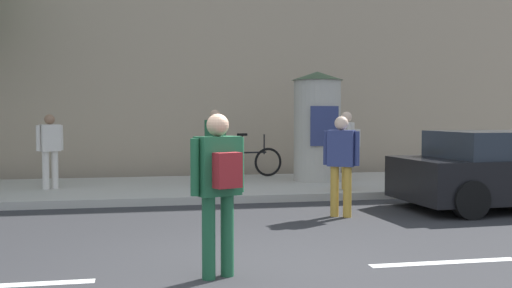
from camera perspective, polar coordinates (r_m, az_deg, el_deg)
The scene contains 12 objects.
ground_plane at distance 6.63m, azimuth -1.61°, elevation -12.13°, with size 80.00×80.00×0.00m, color #2B2B2D.
sidewalk_curb at distance 13.46m, azimuth -6.67°, elevation -4.18°, with size 36.00×4.00×0.15m, color #B2ADA3.
lane_markings at distance 6.63m, azimuth -1.61°, elevation -12.09°, with size 25.80×0.16×0.01m.
building_backdrop at distance 18.63m, azimuth -8.04°, elevation 12.86°, with size 36.00×5.00×9.94m, color tan.
poster_column at distance 14.21m, azimuth 5.80°, elevation 1.75°, with size 1.21×1.21×2.56m.
pedestrian_near_pole at distance 10.14m, azimuth 8.07°, elevation -1.22°, with size 0.53×0.51×1.68m.
pedestrian_with_bag at distance 6.27m, azimuth -3.53°, elevation -3.41°, with size 0.59×0.49×1.72m.
pedestrian_in_light_jacket at distance 13.43m, azimuth -3.88°, elevation 0.36°, with size 0.44×0.59×1.66m.
pedestrian_in_red_top at distance 13.30m, azimuth -18.88°, elevation -0.18°, with size 0.51×0.39×1.56m.
pedestrian_with_backpack at distance 12.56m, azimuth 8.63°, elevation 0.07°, with size 0.43×0.62×1.62m.
bicycle_leaning at distance 15.02m, azimuth -0.74°, elevation -1.66°, with size 1.76×0.29×1.09m.
parked_car_red at distance 11.95m, azimuth 22.90°, elevation -2.32°, with size 4.26×2.15×1.41m.
Camera 1 is at (-1.08, -6.31, 1.71)m, focal length 42.36 mm.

